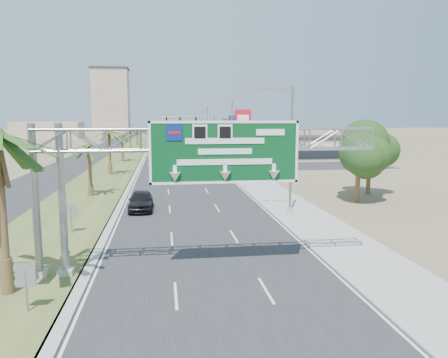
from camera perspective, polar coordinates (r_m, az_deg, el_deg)
name	(u,v)px	position (r m, az deg, el deg)	size (l,w,h in m)	color
road	(173,145)	(121.37, -6.74, 4.37)	(12.00, 300.00, 0.02)	#28282B
sidewalk_right	(203,145)	(121.84, -2.73, 4.45)	(4.00, 300.00, 0.10)	#9E9B93
median_grass	(136,146)	(121.58, -11.47, 4.29)	(7.00, 300.00, 0.12)	#445B28
opposing_road	(109,146)	(122.23, -14.75, 4.18)	(8.00, 300.00, 0.02)	#28282B
sign_gantry	(192,151)	(21.14, -4.24, 3.70)	(16.75, 1.24, 7.50)	gray
palm_row_b	(89,147)	(43.78, -17.24, 4.07)	(3.99, 3.99, 5.95)	brown
palm_row_c	(109,133)	(59.57, -14.79, 5.86)	(3.99, 3.99, 6.75)	brown
palm_row_d	(122,136)	(77.50, -13.18, 5.43)	(3.99, 3.99, 5.45)	brown
palm_row_e	(130,130)	(96.41, -12.17, 6.33)	(3.99, 3.99, 6.15)	brown
palm_row_f	(137,128)	(121.35, -11.29, 6.49)	(3.99, 3.99, 5.75)	brown
streetlight_near	(289,156)	(34.62, 8.43, 3.05)	(3.27, 0.44, 10.00)	gray
streetlight_mid	(231,138)	(63.92, 0.87, 5.38)	(3.27, 0.44, 10.00)	gray
streetlight_far	(207,131)	(99.63, -2.29, 6.33)	(3.27, 0.44, 10.00)	gray
signal_mast	(204,132)	(83.47, -2.68, 6.10)	(10.28, 0.71, 8.00)	gray
store_building	(298,149)	(81.07, 9.69, 3.92)	(18.00, 10.00, 4.00)	tan
oak_near	(359,153)	(41.10, 17.23, 3.32)	(4.50, 4.50, 6.80)	brown
oak_far	(370,156)	(46.05, 18.48, 2.85)	(3.50, 3.50, 5.60)	brown
median_signback_a	(26,279)	(18.98, -24.47, -11.76)	(0.75, 0.08, 2.08)	gray
median_signback_b	(71,213)	(30.38, -19.34, -4.20)	(0.75, 0.08, 2.08)	gray
tower_distant	(111,100)	(262.97, -14.55, 9.93)	(20.00, 16.00, 35.00)	gray
building_distant_left	(48,130)	(176.40, -21.96, 5.94)	(24.00, 14.00, 6.00)	tan
building_distant_right	(256,132)	(154.63, 4.26, 6.10)	(20.00, 12.00, 5.00)	tan
car_left_lane	(141,201)	(36.82, -10.82, -2.80)	(1.93, 4.79, 1.63)	black
car_mid_lane	(194,171)	(57.10, -3.90, 0.99)	(1.41, 4.03, 1.33)	maroon
car_right_lane	(187,154)	(86.11, -4.84, 3.33)	(2.11, 4.57, 1.27)	gray
car_far	(169,149)	(97.74, -7.25, 3.87)	(1.84, 4.52, 1.31)	black
pole_sign_red_near	(243,121)	(64.39, 2.48, 7.53)	(2.41, 0.83, 9.01)	gray
pole_sign_blue	(234,127)	(73.47, 1.37, 6.84)	(2.01, 0.44, 8.19)	gray
pole_sign_red_far	(227,125)	(101.83, 0.39, 7.08)	(2.16, 1.08, 7.59)	gray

